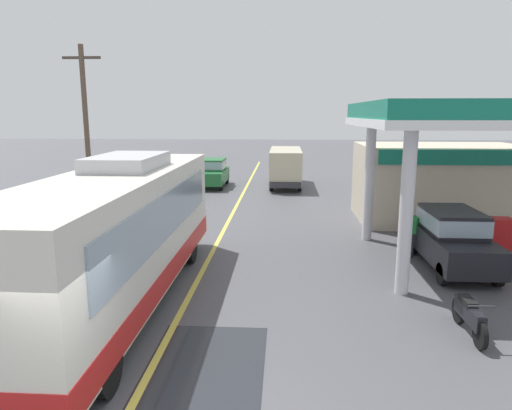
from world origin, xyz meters
The scene contains 12 objects.
ground centered at (0.00, 20.00, 0.00)m, with size 120.00×120.00×0.00m, color #4C4C51.
lane_divider_stripe centered at (0.00, 15.00, 0.00)m, with size 0.16×50.00×0.01m, color #D8CC4C.
wet_puddle_patch centered at (1.01, 1.67, 0.00)m, with size 2.26×4.30×0.01m, color #26282D.
coach_bus_main centered at (-1.64, 5.06, 1.72)m, with size 2.60×11.04×3.69m.
gas_station_roadside centered at (9.37, 13.03, 2.63)m, with size 9.10×11.95×5.10m.
car_at_pump centered at (7.72, 8.40, 1.01)m, with size 1.70×4.20×1.82m.
minibus_opposing_lane centered at (2.56, 24.55, 1.47)m, with size 2.04×6.13×2.44m.
motorcycle_parked_forecourt centered at (6.53, 3.80, 0.44)m, with size 0.55×1.80×0.92m.
pedestrian_near_pump centered at (6.69, 9.38, 0.93)m, with size 0.55×0.22×1.66m.
pedestrian_by_shop centered at (7.99, 9.34, 0.93)m, with size 0.55×0.22×1.66m.
car_trailing_behind_bus centered at (-2.21, 24.08, 1.01)m, with size 1.70×4.20×1.82m.
utility_pole_roadside centered at (-6.96, 15.87, 4.12)m, with size 1.80×0.24×7.89m.
Camera 1 is at (2.47, -5.82, 4.76)m, focal length 32.35 mm.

